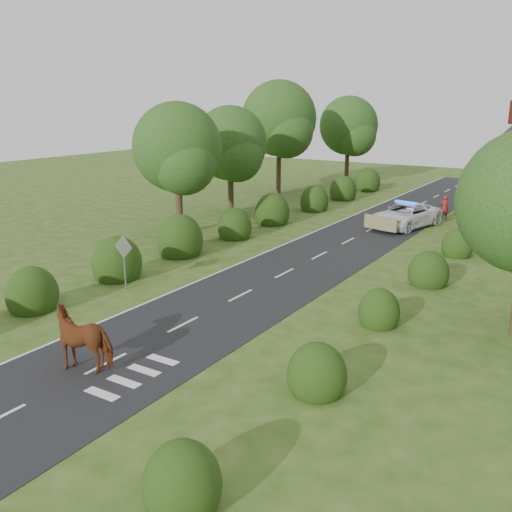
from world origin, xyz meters
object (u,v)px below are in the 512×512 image
Objects in this scene: road_sign at (124,254)px; police_van at (405,216)px; cow at (86,341)px; pedestrian_red at (444,207)px; pedestrian_purple at (473,206)px.

police_van is (6.68, 19.76, -0.83)m from road_sign.
cow reaches higher than pedestrian_red.
police_van is at bearing 71.33° from road_sign.
cow is (4.58, -6.42, -0.79)m from road_sign.
police_van is 7.10m from pedestrian_purple.
road_sign reaches higher than pedestrian_red.
police_van reaches higher than pedestrian_purple.
cow is at bearing -80.90° from police_van.
road_sign is at bearing -94.99° from police_van.
pedestrian_red is (1.51, 4.36, 0.04)m from police_van.
pedestrian_purple is (1.60, 2.02, -0.07)m from pedestrian_red.
pedestrian_red is at bearing 76.48° from pedestrian_purple.
police_van reaches higher than pedestrian_red.
pedestrian_purple is at bearing 146.48° from cow.
road_sign reaches higher than police_van.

